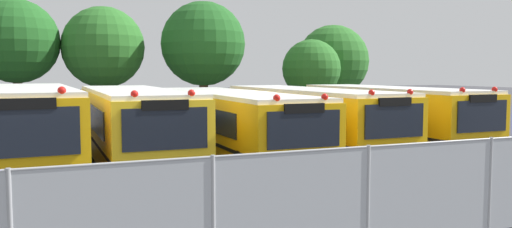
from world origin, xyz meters
The scene contains 12 objects.
ground_plane centered at (0.00, 0.00, 0.00)m, with size 160.00×160.00×0.00m, color #38383D.
school_bus_0 centered at (-6.36, -0.20, 1.45)m, with size 2.80×10.06×2.77m.
school_bus_1 centered at (-3.27, -0.06, 1.40)m, with size 2.58×9.90×2.66m.
school_bus_2 centered at (0.02, -0.18, 1.34)m, with size 2.53×10.87×2.53m.
school_bus_3 centered at (3.13, 0.18, 1.37)m, with size 2.57×10.39×2.59m.
school_bus_4 centered at (6.51, -0.17, 1.38)m, with size 2.47×9.49×2.62m.
tree_1 centered at (-6.86, 11.56, 4.55)m, with size 4.15×4.15×6.65m.
tree_2 centered at (-2.83, 11.35, 4.27)m, with size 4.21×4.21×6.44m.
tree_3 centered at (1.99, 9.85, 4.51)m, with size 4.45×4.45×6.78m.
tree_4 centered at (8.19, 9.11, 3.25)m, with size 3.28×3.28×4.89m.
tree_5 centered at (11.02, 11.66, 3.72)m, with size 4.48×4.48×5.99m.
chainlink_fence centered at (0.54, -9.48, 0.95)m, with size 19.50×0.07×1.84m.
Camera 1 is at (-5.99, -16.90, 3.08)m, focal length 36.76 mm.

